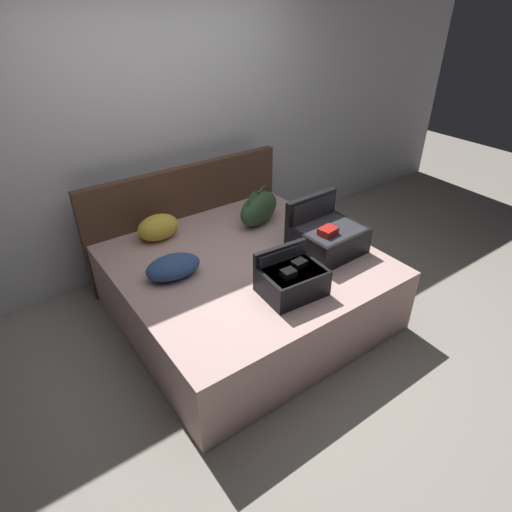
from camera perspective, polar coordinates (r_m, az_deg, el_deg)
The scene contains 9 objects.
ground_plane at distance 3.46m, azimuth 2.58°, elevation -10.98°, with size 12.00×12.00×0.00m, color gray.
back_wall at distance 4.08m, azimuth -12.00°, elevation 16.43°, with size 8.00×0.10×2.60m, color silver.
bed at distance 3.53m, azimuth -1.33°, elevation -4.14°, with size 1.92×1.86×0.54m, color #BC9993.
headboard at distance 4.13m, azimuth -9.08°, elevation 5.02°, with size 1.96×0.08×1.01m, color #4C3323.
hard_case_large at distance 3.47m, azimuth 9.41°, elevation 2.66°, with size 0.53×0.48×0.41m.
hard_case_medium at distance 2.96m, azimuth 4.77°, elevation -3.02°, with size 0.45×0.37×0.30m.
duffel_bag at distance 3.83m, azimuth 0.39°, elevation 6.36°, with size 0.52×0.37×0.33m.
pillow_near_headboard at distance 3.70m, azimuth -12.87°, elevation 3.74°, with size 0.36×0.26×0.21m, color gold.
pillow_center_head at distance 3.20m, azimuth -10.96°, elevation -1.42°, with size 0.41×0.27×0.16m, color navy.
Camera 1 is at (-1.60, -1.95, 2.36)m, focal length 30.08 mm.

